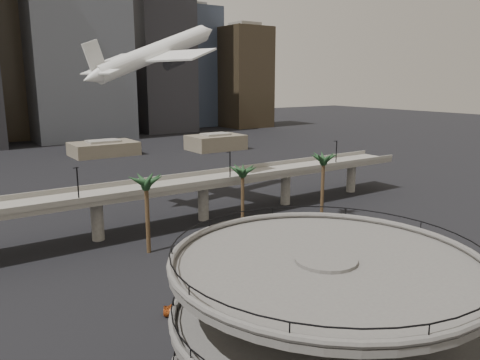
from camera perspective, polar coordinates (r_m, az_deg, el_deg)
parking_ramp at (r=36.59m, az=10.04°, el=-18.78°), size 22.20×22.20×17.35m
overpass at (r=90.94m, az=-10.54°, el=-1.51°), size 130.00×9.30×14.70m
palm_trees at (r=87.94m, az=0.51°, el=0.96°), size 42.40×10.40×14.00m
low_buildings at (r=175.45m, az=-20.15°, el=3.02°), size 135.00×27.50×6.80m
skyline at (r=248.87m, az=-23.52°, el=15.08°), size 269.00×86.00×123.98m
airborne_jet at (r=106.35m, az=-10.34°, el=14.95°), size 36.16×32.98×15.51m
car_a at (r=60.42m, az=-7.20°, el=-15.33°), size 4.66×3.47×1.48m
car_b at (r=79.28m, az=14.19°, el=-8.75°), size 4.65×2.52×1.45m
car_c at (r=72.73m, az=21.29°, el=-11.10°), size 6.09×3.39×1.67m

